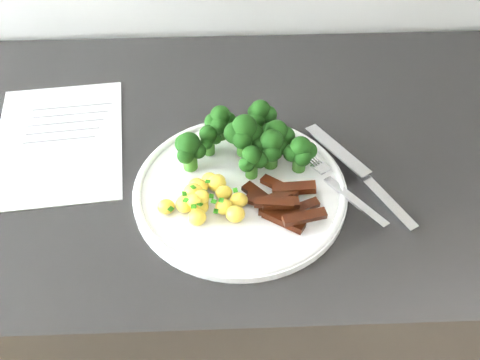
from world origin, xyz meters
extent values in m
cube|color=black|center=(0.08, 1.67, 0.47)|extent=(2.49, 0.62, 0.93)
cube|color=white|center=(-0.15, 1.70, 0.93)|extent=(0.22, 0.29, 0.00)
cube|color=slate|center=(-0.14, 1.78, 0.94)|extent=(0.13, 0.02, 0.00)
cube|color=slate|center=(-0.14, 1.76, 0.94)|extent=(0.12, 0.02, 0.00)
cube|color=slate|center=(-0.14, 1.74, 0.94)|extent=(0.12, 0.02, 0.00)
cube|color=slate|center=(-0.15, 1.72, 0.94)|extent=(0.11, 0.01, 0.00)
cube|color=slate|center=(-0.15, 1.70, 0.94)|extent=(0.11, 0.01, 0.00)
cylinder|color=white|center=(0.13, 1.57, 0.94)|extent=(0.31, 0.31, 0.01)
torus|color=white|center=(0.13, 1.57, 0.94)|extent=(0.30, 0.30, 0.01)
cylinder|color=#2A5C19|center=(0.14, 1.64, 0.97)|extent=(0.02, 0.02, 0.03)
sphere|color=black|center=(0.15, 1.64, 0.99)|extent=(0.03, 0.03, 0.03)
sphere|color=black|center=(0.14, 1.65, 0.99)|extent=(0.03, 0.03, 0.03)
sphere|color=black|center=(0.12, 1.64, 1.00)|extent=(0.03, 0.03, 0.03)
sphere|color=black|center=(0.13, 1.62, 0.99)|extent=(0.03, 0.03, 0.03)
sphere|color=black|center=(0.14, 1.64, 1.01)|extent=(0.04, 0.04, 0.04)
cylinder|color=#2A5C19|center=(0.18, 1.64, 0.96)|extent=(0.02, 0.02, 0.03)
sphere|color=black|center=(0.20, 1.64, 0.98)|extent=(0.03, 0.03, 0.03)
sphere|color=black|center=(0.18, 1.65, 0.98)|extent=(0.03, 0.03, 0.03)
sphere|color=black|center=(0.18, 1.63, 0.98)|extent=(0.02, 0.02, 0.02)
sphere|color=black|center=(0.18, 1.64, 0.99)|extent=(0.03, 0.03, 0.03)
cylinder|color=#2A5C19|center=(0.09, 1.65, 0.96)|extent=(0.02, 0.02, 0.02)
sphere|color=black|center=(0.10, 1.65, 0.97)|extent=(0.02, 0.02, 0.02)
sphere|color=black|center=(0.08, 1.66, 0.97)|extent=(0.02, 0.02, 0.02)
sphere|color=black|center=(0.08, 1.64, 0.97)|extent=(0.02, 0.02, 0.02)
sphere|color=black|center=(0.09, 1.65, 0.98)|extent=(0.03, 0.03, 0.03)
cylinder|color=#2A5C19|center=(0.16, 1.68, 0.97)|extent=(0.02, 0.02, 0.03)
sphere|color=black|center=(0.18, 1.68, 0.99)|extent=(0.03, 0.03, 0.03)
sphere|color=black|center=(0.16, 1.69, 0.99)|extent=(0.02, 0.02, 0.02)
sphere|color=black|center=(0.16, 1.67, 0.99)|extent=(0.02, 0.02, 0.02)
sphere|color=black|center=(0.16, 1.68, 1.00)|extent=(0.03, 0.03, 0.03)
cylinder|color=#2A5C19|center=(0.10, 1.67, 0.97)|extent=(0.02, 0.02, 0.03)
sphere|color=black|center=(0.12, 1.67, 0.99)|extent=(0.02, 0.02, 0.02)
sphere|color=black|center=(0.10, 1.68, 0.99)|extent=(0.03, 0.03, 0.03)
sphere|color=black|center=(0.09, 1.67, 0.99)|extent=(0.03, 0.03, 0.03)
sphere|color=black|center=(0.10, 1.66, 0.99)|extent=(0.03, 0.03, 0.03)
sphere|color=black|center=(0.10, 1.67, 1.00)|extent=(0.03, 0.03, 0.03)
cylinder|color=#2A5C19|center=(0.22, 1.61, 0.96)|extent=(0.02, 0.02, 0.03)
sphere|color=black|center=(0.23, 1.61, 0.98)|extent=(0.03, 0.03, 0.03)
sphere|color=black|center=(0.22, 1.62, 0.98)|extent=(0.03, 0.03, 0.03)
sphere|color=black|center=(0.20, 1.61, 0.98)|extent=(0.03, 0.03, 0.03)
sphere|color=black|center=(0.22, 1.60, 0.98)|extent=(0.02, 0.02, 0.02)
sphere|color=black|center=(0.22, 1.61, 0.99)|extent=(0.03, 0.03, 0.03)
cylinder|color=#2A5C19|center=(0.06, 1.62, 0.96)|extent=(0.02, 0.02, 0.03)
sphere|color=black|center=(0.07, 1.62, 0.98)|extent=(0.02, 0.02, 0.02)
sphere|color=black|center=(0.05, 1.63, 0.98)|extent=(0.03, 0.03, 0.03)
sphere|color=black|center=(0.05, 1.61, 0.98)|extent=(0.02, 0.02, 0.02)
sphere|color=black|center=(0.06, 1.62, 0.99)|extent=(0.03, 0.03, 0.03)
cylinder|color=#2A5C19|center=(0.15, 1.60, 0.96)|extent=(0.02, 0.02, 0.02)
sphere|color=black|center=(0.16, 1.60, 0.98)|extent=(0.02, 0.02, 0.02)
sphere|color=black|center=(0.14, 1.61, 0.98)|extent=(0.02, 0.02, 0.02)
sphere|color=black|center=(0.14, 1.59, 0.98)|extent=(0.02, 0.02, 0.02)
sphere|color=black|center=(0.15, 1.60, 0.99)|extent=(0.03, 0.03, 0.03)
cylinder|color=#2A5C19|center=(0.18, 1.62, 0.96)|extent=(0.02, 0.02, 0.03)
sphere|color=black|center=(0.19, 1.62, 0.98)|extent=(0.02, 0.02, 0.02)
sphere|color=black|center=(0.18, 1.63, 0.98)|extent=(0.03, 0.03, 0.03)
sphere|color=black|center=(0.16, 1.62, 0.98)|extent=(0.03, 0.03, 0.03)
sphere|color=black|center=(0.18, 1.61, 0.98)|extent=(0.03, 0.03, 0.03)
sphere|color=black|center=(0.18, 1.62, 0.99)|extent=(0.03, 0.03, 0.03)
ellipsoid|color=yellow|center=(0.07, 1.52, 0.95)|extent=(0.02, 0.02, 0.02)
ellipsoid|color=yellow|center=(0.07, 1.53, 0.95)|extent=(0.03, 0.02, 0.02)
ellipsoid|color=yellow|center=(0.10, 1.58, 0.95)|extent=(0.02, 0.02, 0.02)
ellipsoid|color=yellow|center=(0.06, 1.56, 0.96)|extent=(0.03, 0.03, 0.02)
ellipsoid|color=yellow|center=(0.10, 1.58, 0.96)|extent=(0.03, 0.02, 0.03)
ellipsoid|color=yellow|center=(0.03, 1.54, 0.95)|extent=(0.02, 0.02, 0.02)
ellipsoid|color=yellow|center=(0.07, 1.54, 0.96)|extent=(0.03, 0.02, 0.03)
ellipsoid|color=yellow|center=(0.05, 1.54, 0.96)|extent=(0.03, 0.03, 0.02)
ellipsoid|color=yellow|center=(0.13, 1.54, 0.95)|extent=(0.03, 0.02, 0.02)
ellipsoid|color=yellow|center=(0.09, 1.58, 0.95)|extent=(0.02, 0.02, 0.02)
ellipsoid|color=yellow|center=(0.07, 1.57, 0.95)|extent=(0.03, 0.03, 0.02)
ellipsoid|color=yellow|center=(0.11, 1.56, 0.95)|extent=(0.02, 0.02, 0.02)
ellipsoid|color=yellow|center=(0.07, 1.53, 0.97)|extent=(0.02, 0.02, 0.02)
ellipsoid|color=yellow|center=(0.12, 1.52, 0.96)|extent=(0.03, 0.02, 0.02)
ellipsoid|color=yellow|center=(0.11, 1.53, 0.95)|extent=(0.03, 0.02, 0.02)
ellipsoid|color=yellow|center=(0.08, 1.54, 0.97)|extent=(0.02, 0.02, 0.02)
ellipsoid|color=yellow|center=(0.07, 1.57, 0.95)|extent=(0.03, 0.02, 0.02)
cube|color=#1B5F0A|center=(0.06, 1.52, 0.98)|extent=(0.01, 0.01, 0.00)
cube|color=#1B5F0A|center=(0.08, 1.56, 0.97)|extent=(0.01, 0.01, 0.00)
cube|color=#1B5F0A|center=(0.06, 1.55, 0.97)|extent=(0.01, 0.01, 0.00)
cube|color=#1B5F0A|center=(0.09, 1.53, 0.97)|extent=(0.01, 0.01, 0.00)
cube|color=#1B5F0A|center=(0.05, 1.54, 0.98)|extent=(0.01, 0.01, 0.00)
cube|color=#1B5F0A|center=(0.07, 1.54, 0.97)|extent=(0.01, 0.01, 0.00)
cube|color=#1B5F0A|center=(0.12, 1.54, 0.98)|extent=(0.01, 0.01, 0.00)
cube|color=#1B5F0A|center=(0.08, 1.55, 0.97)|extent=(0.01, 0.01, 0.00)
cube|color=#1B5F0A|center=(0.09, 1.53, 0.97)|extent=(0.01, 0.01, 0.00)
cube|color=#1B5F0A|center=(0.07, 1.51, 0.98)|extent=(0.01, 0.01, 0.00)
cube|color=#1B5F0A|center=(0.09, 1.51, 0.97)|extent=(0.01, 0.01, 0.00)
cube|color=#1B5F0A|center=(0.04, 1.51, 0.97)|extent=(0.01, 0.01, 0.00)
cube|color=#1B5F0A|center=(0.10, 1.52, 0.98)|extent=(0.01, 0.01, 0.00)
cube|color=#1B5F0A|center=(0.07, 1.52, 0.97)|extent=(0.01, 0.01, 0.00)
cube|color=black|center=(0.16, 1.54, 0.95)|extent=(0.06, 0.04, 0.01)
cube|color=black|center=(0.18, 1.53, 0.95)|extent=(0.05, 0.03, 0.01)
cube|color=black|center=(0.16, 1.55, 0.95)|extent=(0.05, 0.05, 0.01)
cube|color=black|center=(0.21, 1.53, 0.95)|extent=(0.06, 0.04, 0.01)
cube|color=black|center=(0.19, 1.51, 0.95)|extent=(0.06, 0.05, 0.01)
cube|color=black|center=(0.18, 1.53, 0.95)|extent=(0.06, 0.02, 0.01)
cube|color=black|center=(0.18, 1.54, 0.96)|extent=(0.05, 0.04, 0.01)
cube|color=black|center=(0.21, 1.50, 0.96)|extent=(0.06, 0.03, 0.01)
cube|color=black|center=(0.20, 1.56, 0.96)|extent=(0.06, 0.02, 0.02)
cube|color=black|center=(0.18, 1.57, 0.96)|extent=(0.05, 0.05, 0.01)
cube|color=black|center=(0.18, 1.53, 0.96)|extent=(0.05, 0.02, 0.01)
cube|color=black|center=(0.17, 1.53, 0.96)|extent=(0.05, 0.02, 0.01)
cube|color=silver|center=(0.29, 1.54, 0.95)|extent=(0.07, 0.11, 0.02)
cube|color=silver|center=(0.25, 1.60, 0.95)|extent=(0.03, 0.03, 0.01)
cylinder|color=silver|center=(0.24, 1.63, 0.96)|extent=(0.02, 0.04, 0.00)
cylinder|color=silver|center=(0.24, 1.62, 0.96)|extent=(0.02, 0.04, 0.00)
cylinder|color=silver|center=(0.23, 1.62, 0.96)|extent=(0.02, 0.04, 0.00)
cylinder|color=silver|center=(0.23, 1.62, 0.96)|extent=(0.02, 0.04, 0.00)
cube|color=silver|center=(0.28, 1.64, 0.95)|extent=(0.09, 0.13, 0.01)
cube|color=silver|center=(0.33, 1.55, 0.94)|extent=(0.07, 0.11, 0.02)
camera|label=1|loc=(0.11, 0.99, 1.58)|focal=45.54mm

